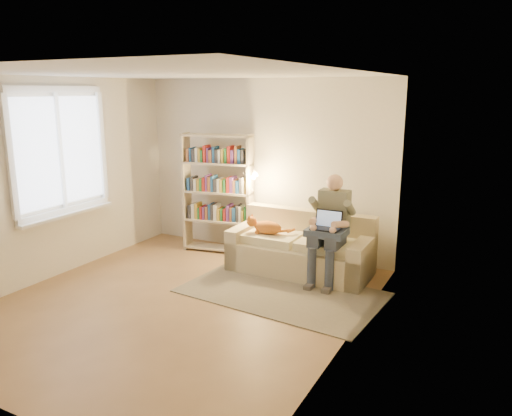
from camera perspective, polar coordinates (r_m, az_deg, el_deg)
The scene contains 13 objects.
floor at distance 5.99m, azimuth -8.85°, elevation -10.75°, with size 4.50×4.50×0.00m, color olive.
ceiling at distance 5.48m, azimuth -9.85°, elevation 14.93°, with size 4.00×4.50×0.02m, color white.
wall_left at distance 6.96m, azimuth -22.65°, elevation 2.97°, with size 0.02×4.50×2.60m, color silver.
wall_right at distance 4.70m, azimuth 10.63°, elevation -0.81°, with size 0.02×4.50×2.60m, color silver.
wall_back at distance 7.48m, azimuth 1.05°, elevation 4.66°, with size 4.00×0.02×2.60m, color silver.
window at distance 7.04m, azimuth -21.19°, elevation 3.82°, with size 0.12×1.52×1.69m.
sofa at distance 6.84m, azimuth 5.19°, elevation -4.92°, with size 1.90×0.86×0.80m.
person at distance 6.42m, azimuth 8.51°, elevation -1.70°, with size 0.39×0.63×1.39m.
cat at distance 6.82m, azimuth 1.31°, elevation -2.15°, with size 0.61×0.22×0.22m.
blanket at distance 6.33m, azimuth 7.96°, elevation -2.71°, with size 0.48×0.40×0.09m, color #2D394E.
laptop at distance 6.31m, azimuth 8.02°, elevation -1.83°, with size 0.35×0.26×0.31m.
bookshelf at distance 7.53m, azimuth -4.37°, elevation 2.35°, with size 1.23×0.46×1.81m.
rug at distance 6.22m, azimuth 2.96°, elevation -9.61°, with size 2.38×1.41×0.01m, color #7E725B.
Camera 1 is at (3.31, -4.37, 2.43)m, focal length 35.00 mm.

